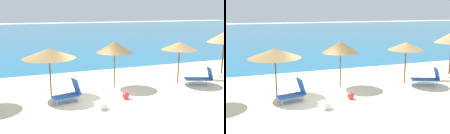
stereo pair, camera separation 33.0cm
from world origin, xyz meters
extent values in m
plane|color=beige|center=(0.00, 0.00, 0.00)|extent=(160.00, 160.00, 0.00)
cube|color=#1E6B93|center=(0.00, 39.98, 0.00)|extent=(160.00, 68.16, 0.01)
cylinder|color=brown|center=(-1.91, 1.10, 1.07)|extent=(0.07, 0.07, 2.15)
cone|color=olive|center=(-1.91, 1.10, 2.24)|extent=(2.66, 2.66, 0.48)
cylinder|color=brown|center=(1.75, 1.50, 1.08)|extent=(0.07, 0.07, 2.17)
cone|color=olive|center=(1.75, 1.50, 2.33)|extent=(2.09, 2.09, 0.62)
cylinder|color=brown|center=(5.67, 0.92, 1.10)|extent=(0.09, 0.09, 2.19)
cone|color=#9E7F4C|center=(5.67, 0.92, 2.28)|extent=(2.13, 2.13, 0.47)
cylinder|color=brown|center=(9.07, 0.97, 1.24)|extent=(0.10, 0.10, 2.47)
cube|color=blue|center=(-1.39, -0.10, 0.31)|extent=(1.35, 0.88, 0.07)
cube|color=blue|center=(-0.83, 0.03, 0.72)|extent=(0.41, 0.66, 0.79)
cylinder|color=silver|center=(-1.97, 0.03, 0.14)|extent=(0.04, 0.04, 0.28)
cylinder|color=silver|center=(-1.85, -0.47, 0.14)|extent=(0.04, 0.04, 0.28)
cylinder|color=silver|center=(-0.94, 0.27, 0.14)|extent=(0.04, 0.04, 0.28)
cylinder|color=silver|center=(-0.82, -0.23, 0.14)|extent=(0.04, 0.04, 0.28)
cube|color=white|center=(8.50, 0.46, 0.33)|extent=(1.66, 1.26, 0.07)
cylinder|color=silver|center=(8.03, 1.00, 0.15)|extent=(0.04, 0.04, 0.30)
cylinder|color=silver|center=(7.79, 0.57, 0.15)|extent=(0.04, 0.04, 0.30)
cube|color=blue|center=(6.51, 0.12, 0.36)|extent=(1.61, 1.14, 0.07)
cube|color=blue|center=(7.16, -0.14, 0.71)|extent=(0.46, 0.68, 0.69)
cylinder|color=silver|center=(6.03, 0.61, 0.16)|extent=(0.04, 0.04, 0.33)
cylinder|color=silver|center=(5.83, 0.11, 0.16)|extent=(0.04, 0.04, 0.33)
cylinder|color=silver|center=(7.19, 0.14, 0.16)|extent=(0.04, 0.04, 0.33)
cylinder|color=silver|center=(6.99, -0.36, 0.16)|extent=(0.04, 0.04, 0.33)
sphere|color=red|center=(1.51, -0.66, 0.18)|extent=(0.36, 0.36, 0.36)
cube|color=white|center=(-0.07, -1.47, 0.16)|extent=(0.56, 0.57, 0.33)
camera|label=1|loc=(-3.51, -12.01, 4.37)|focal=41.75mm
camera|label=2|loc=(-3.20, -12.12, 4.37)|focal=41.75mm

